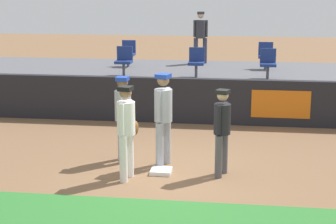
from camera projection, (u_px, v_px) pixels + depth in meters
The scene contains 14 objects.
ground_plane at pixel (167, 175), 10.65m from camera, with size 60.00×60.00×0.00m, color brown.
first_base at pixel (161, 171), 10.72m from camera, with size 0.40×0.40×0.08m, color white.
player_fielder_home at pixel (127, 126), 10.19m from camera, with size 0.40×0.54×1.79m.
player_runner_visitor at pixel (163, 113), 10.93m from camera, with size 0.45×0.51×1.89m.
player_coach_visitor at pixel (123, 113), 11.26m from camera, with size 0.36×0.50×1.78m.
player_umpire at pixel (222, 126), 10.40m from camera, with size 0.40×0.45×1.68m.
field_wall at pixel (189, 101), 14.53m from camera, with size 18.00×0.26×1.20m.
bleacher_platform at pixel (197, 87), 17.04m from camera, with size 18.00×4.80×1.01m, color #59595E.
seat_back_left at pixel (128, 52), 17.77m from camera, with size 0.44×0.44×0.84m.
seat_back_right at pixel (266, 54), 17.19m from camera, with size 0.45×0.44×0.84m.
seat_front_left at pixel (124, 59), 16.00m from camera, with size 0.47×0.44×0.84m.
seat_front_right at pixel (268, 62), 15.45m from camera, with size 0.45×0.44×0.84m.
seat_front_center at pixel (196, 61), 15.72m from camera, with size 0.44×0.44×0.84m.
spectator_hooded at pixel (201, 34), 18.36m from camera, with size 0.48×0.36×1.72m.
Camera 1 is at (1.38, -10.00, 3.59)m, focal length 58.66 mm.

